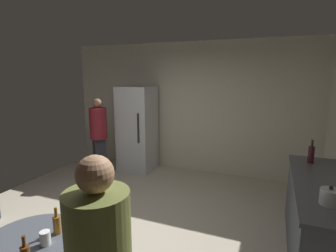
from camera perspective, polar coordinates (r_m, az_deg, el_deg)
ground_plane at (r=3.79m, az=-9.69°, el=-22.53°), size 5.20×5.20×0.10m
wall_back at (r=5.60m, az=4.09°, el=3.97°), size 5.32×0.06×2.70m
refrigerator at (r=5.66m, az=-6.67°, el=-0.62°), size 0.70×0.68×1.80m
kitchen_counter at (r=3.51m, az=30.16°, el=-17.38°), size 0.64×1.94×0.90m
kettle at (r=2.81m, az=31.71°, el=-12.93°), size 0.24×0.17×0.18m
wine_bottle_on_counter at (r=3.92m, az=28.58°, el=-5.37°), size 0.08×0.08×0.31m
foreground_table at (r=2.60m, az=-26.98°, el=-22.96°), size 0.80×0.80×0.73m
beer_bottle_amber at (r=2.50m, az=-22.93°, el=-18.96°), size 0.06×0.06×0.23m
plastic_cup_white at (r=2.41m, az=-25.04°, el=-21.11°), size 0.08×0.08×0.11m
person_in_maroon_shirt at (r=5.46m, az=-14.80°, el=-1.15°), size 0.47×0.47×1.58m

